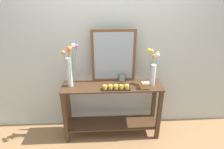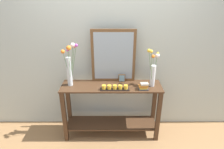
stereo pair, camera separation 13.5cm
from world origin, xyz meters
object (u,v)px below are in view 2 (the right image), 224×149
object	(u,v)px
candle_tray	(116,88)
mirror_leaning	(114,56)
book_stack	(144,86)
vase_right	(154,70)
console_table	(112,106)
tall_vase_left	(70,65)
picture_frame_small	(123,78)

from	to	relation	value
candle_tray	mirror_leaning	bearing A→B (deg)	93.76
mirror_leaning	book_stack	bearing A→B (deg)	-34.07
mirror_leaning	candle_tray	size ratio (longest dim) A/B	1.94
book_stack	vase_right	bearing A→B (deg)	41.27
vase_right	console_table	bearing A→B (deg)	-179.71
candle_tray	console_table	bearing A→B (deg)	111.82
book_stack	console_table	bearing A→B (deg)	165.34
console_table	tall_vase_left	distance (m)	0.86
tall_vase_left	candle_tray	bearing A→B (deg)	-11.36
mirror_leaning	tall_vase_left	bearing A→B (deg)	-165.10
mirror_leaning	book_stack	xyz separation A→B (m)	(0.41, -0.28, -0.34)
mirror_leaning	book_stack	distance (m)	0.60
console_table	mirror_leaning	world-z (taller)	mirror_leaning
console_table	tall_vase_left	bearing A→B (deg)	179.72
console_table	mirror_leaning	bearing A→B (deg)	79.55
tall_vase_left	book_stack	xyz separation A→B (m)	(1.00, -0.12, -0.26)
console_table	picture_frame_small	size ratio (longest dim) A/B	11.73
mirror_leaning	vase_right	xyz separation A→B (m)	(0.54, -0.16, -0.14)
picture_frame_small	vase_right	bearing A→B (deg)	-14.94
mirror_leaning	vase_right	size ratio (longest dim) A/B	1.38
vase_right	picture_frame_small	xyz separation A→B (m)	(-0.42, 0.11, -0.18)
mirror_leaning	book_stack	size ratio (longest dim) A/B	5.81
mirror_leaning	candle_tray	bearing A→B (deg)	-86.24
tall_vase_left	vase_right	distance (m)	1.14
tall_vase_left	picture_frame_small	bearing A→B (deg)	8.80
book_stack	candle_tray	bearing A→B (deg)	-179.09
picture_frame_small	book_stack	size ratio (longest dim) A/B	0.92
console_table	book_stack	xyz separation A→B (m)	(0.44, -0.11, 0.38)
console_table	candle_tray	size ratio (longest dim) A/B	3.61
candle_tray	book_stack	bearing A→B (deg)	0.91
vase_right	candle_tray	bearing A→B (deg)	-166.72
mirror_leaning	tall_vase_left	distance (m)	0.62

